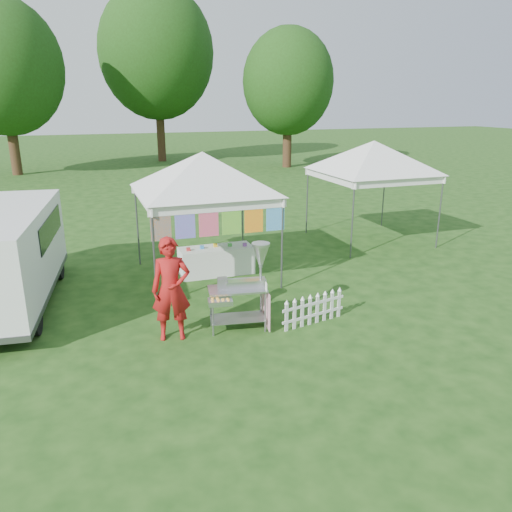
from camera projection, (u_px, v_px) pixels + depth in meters
name	position (u px, v px, depth m)	size (l,w,h in m)	color
ground	(253.00, 336.00, 9.13)	(120.00, 120.00, 0.00)	#193F12
canopy_main	(202.00, 152.00, 11.38)	(4.24, 4.24, 3.45)	#59595E
canopy_right	(374.00, 141.00, 14.49)	(4.24, 4.24, 3.45)	#59595E
tree_left	(3.00, 67.00, 27.04)	(6.40, 6.40, 9.53)	#382114
tree_mid	(156.00, 53.00, 33.13)	(7.60, 7.60, 11.52)	#382114
tree_right	(288.00, 82.00, 30.56)	(5.60, 5.60, 8.42)	#382114
donut_cart	(247.00, 280.00, 9.15)	(1.28, 0.79, 1.65)	gray
vendor	(171.00, 289.00, 8.78)	(0.69, 0.45, 1.88)	#A41414
picket_fence	(314.00, 310.00, 9.54)	(1.41, 0.32, 0.56)	white
display_table	(216.00, 261.00, 12.31)	(1.80, 0.70, 0.68)	white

